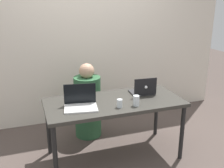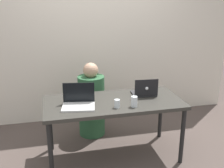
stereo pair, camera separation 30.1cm
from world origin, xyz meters
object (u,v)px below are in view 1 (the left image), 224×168
at_px(person_at_center, 88,104).
at_px(water_glass_center, 120,104).
at_px(laptop_back_right, 143,90).
at_px(laptop_front_left, 81,103).
at_px(water_glass_right, 136,101).

distance_m(person_at_center, water_glass_center, 0.88).
distance_m(person_at_center, laptop_back_right, 0.84).
height_order(person_at_center, laptop_front_left, person_at_center).
bearing_deg(laptop_back_right, person_at_center, -38.66).
distance_m(laptop_back_right, water_glass_center, 0.50).
height_order(person_at_center, laptop_back_right, person_at_center).
height_order(laptop_front_left, water_glass_right, laptop_front_left).
distance_m(person_at_center, laptop_front_left, 0.79).
xyz_separation_m(water_glass_center, water_glass_right, (0.19, -0.02, 0.01)).
bearing_deg(laptop_front_left, person_at_center, 80.07).
height_order(laptop_back_right, water_glass_right, laptop_back_right).
bearing_deg(laptop_back_right, laptop_front_left, 14.60).
relative_size(laptop_back_right, water_glass_center, 3.25).
distance_m(laptop_back_right, water_glass_right, 0.38).
bearing_deg(person_at_center, laptop_front_left, 58.61).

